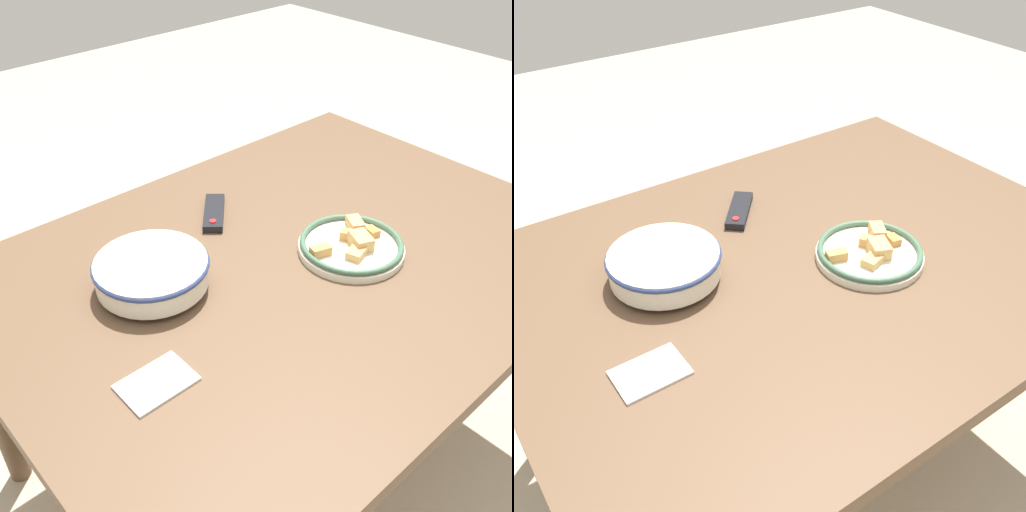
{
  "view_description": "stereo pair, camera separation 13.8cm",
  "coord_description": "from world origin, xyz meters",
  "views": [
    {
      "loc": [
        -0.85,
        -0.81,
        1.6
      ],
      "look_at": [
        -0.1,
        0.02,
        0.78
      ],
      "focal_mm": 42.0,
      "sensor_mm": 36.0,
      "label": 1
    },
    {
      "loc": [
        -0.74,
        -0.89,
        1.6
      ],
      "look_at": [
        -0.1,
        0.02,
        0.78
      ],
      "focal_mm": 42.0,
      "sensor_mm": 36.0,
      "label": 2
    }
  ],
  "objects": [
    {
      "name": "folded_napkin",
      "position": [
        -0.48,
        -0.12,
        0.75
      ],
      "size": [
        0.14,
        0.1,
        0.01
      ],
      "color": "white",
      "rests_on": "dining_table"
    },
    {
      "name": "noodle_bowl",
      "position": [
        -0.32,
        0.13,
        0.79
      ],
      "size": [
        0.26,
        0.26,
        0.07
      ],
      "color": "silver",
      "rests_on": "dining_table"
    },
    {
      "name": "dining_table",
      "position": [
        0.0,
        0.0,
        0.67
      ],
      "size": [
        1.45,
        1.07,
        0.75
      ],
      "color": "brown",
      "rests_on": "ground_plane"
    },
    {
      "name": "food_plate",
      "position": [
        0.12,
        -0.08,
        0.76
      ],
      "size": [
        0.26,
        0.26,
        0.05
      ],
      "color": "silver",
      "rests_on": "dining_table"
    },
    {
      "name": "tv_remote",
      "position": [
        -0.03,
        0.27,
        0.76
      ],
      "size": [
        0.15,
        0.16,
        0.02
      ],
      "rotation": [
        0.0,
        0.0,
        2.42
      ],
      "color": "black",
      "rests_on": "dining_table"
    },
    {
      "name": "ground_plane",
      "position": [
        0.0,
        0.0,
        0.0
      ],
      "size": [
        8.0,
        8.0,
        0.0
      ],
      "primitive_type": "plane",
      "color": "#B7A88E"
    }
  ]
}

